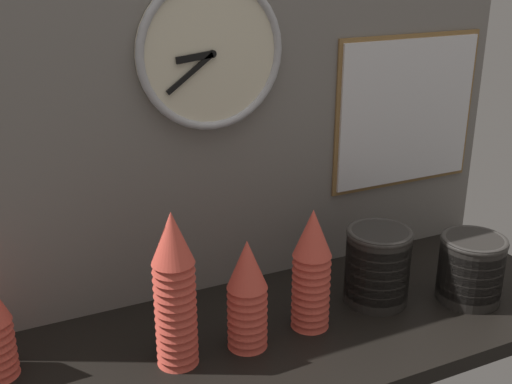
% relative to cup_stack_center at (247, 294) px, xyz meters
% --- Properties ---
extents(ground_plane, '(1.60, 0.56, 0.04)m').
position_rel_cup_stack_center_xyz_m(ground_plane, '(0.08, 0.03, -0.15)').
color(ground_plane, black).
extents(wall_tiled_back, '(1.60, 0.03, 1.05)m').
position_rel_cup_stack_center_xyz_m(wall_tiled_back, '(0.08, 0.30, 0.39)').
color(wall_tiled_back, slate).
rests_on(wall_tiled_back, ground_plane).
extents(cup_stack_center, '(0.09, 0.09, 0.26)m').
position_rel_cup_stack_center_xyz_m(cup_stack_center, '(0.00, 0.00, 0.00)').
color(cup_stack_center, '#DB4C3D').
rests_on(cup_stack_center, ground_plane).
extents(cup_stack_center_right, '(0.09, 0.09, 0.30)m').
position_rel_cup_stack_center_xyz_m(cup_stack_center_right, '(0.17, 0.01, 0.02)').
color(cup_stack_center_right, '#DB4C3D').
rests_on(cup_stack_center_right, ground_plane).
extents(cup_stack_center_left, '(0.09, 0.09, 0.35)m').
position_rel_cup_stack_center_xyz_m(cup_stack_center_left, '(-0.16, 0.01, 0.05)').
color(cup_stack_center_left, '#DB4C3D').
rests_on(cup_stack_center_left, ground_plane).
extents(bowl_stack_far_right, '(0.16, 0.16, 0.17)m').
position_rel_cup_stack_center_xyz_m(bowl_stack_far_right, '(0.59, -0.05, -0.04)').
color(bowl_stack_far_right, black).
rests_on(bowl_stack_far_right, ground_plane).
extents(bowl_stack_right, '(0.16, 0.16, 0.20)m').
position_rel_cup_stack_center_xyz_m(bowl_stack_right, '(0.38, 0.04, -0.03)').
color(bowl_stack_right, black).
rests_on(bowl_stack_right, ground_plane).
extents(wall_clock, '(0.36, 0.03, 0.36)m').
position_rel_cup_stack_center_xyz_m(wall_clock, '(0.03, 0.27, 0.48)').
color(wall_clock, beige).
extents(menu_board, '(0.46, 0.01, 0.43)m').
position_rel_cup_stack_center_xyz_m(menu_board, '(0.62, 0.27, 0.28)').
color(menu_board, olive).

